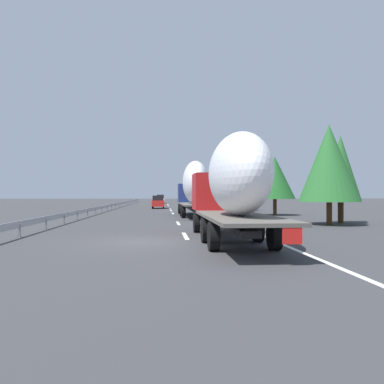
# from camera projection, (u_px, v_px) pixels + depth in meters

# --- Properties ---
(ground_plane) EXTENTS (260.00, 260.00, 0.00)m
(ground_plane) POSITION_uv_depth(u_px,v_px,m) (158.00, 208.00, 56.15)
(ground_plane) COLOR #38383A
(lane_stripe_0) EXTENTS (3.20, 0.20, 0.01)m
(lane_stripe_0) POSITION_uv_depth(u_px,v_px,m) (185.00, 236.00, 18.40)
(lane_stripe_0) COLOR white
(lane_stripe_0) RESTS_ON ground_plane
(lane_stripe_1) EXTENTS (3.20, 0.20, 0.01)m
(lane_stripe_1) POSITION_uv_depth(u_px,v_px,m) (178.00, 223.00, 26.52)
(lane_stripe_1) COLOR white
(lane_stripe_1) RESTS_ON ground_plane
(lane_stripe_2) EXTENTS (3.20, 0.20, 0.01)m
(lane_stripe_2) POSITION_uv_depth(u_px,v_px,m) (173.00, 213.00, 40.26)
(lane_stripe_2) COLOR white
(lane_stripe_2) RESTS_ON ground_plane
(lane_stripe_3) EXTENTS (3.20, 0.20, 0.01)m
(lane_stripe_3) POSITION_uv_depth(u_px,v_px,m) (171.00, 211.00, 47.35)
(lane_stripe_3) COLOR white
(lane_stripe_3) RESTS_ON ground_plane
(lane_stripe_4) EXTENTS (3.20, 0.20, 0.01)m
(lane_stripe_4) POSITION_uv_depth(u_px,v_px,m) (170.00, 209.00, 52.97)
(lane_stripe_4) COLOR white
(lane_stripe_4) RESTS_ON ground_plane
(lane_stripe_5) EXTENTS (3.20, 0.20, 0.01)m
(lane_stripe_5) POSITION_uv_depth(u_px,v_px,m) (169.00, 206.00, 67.08)
(lane_stripe_5) COLOR white
(lane_stripe_5) RESTS_ON ground_plane
(lane_stripe_6) EXTENTS (3.20, 0.20, 0.01)m
(lane_stripe_6) POSITION_uv_depth(u_px,v_px,m) (168.00, 205.00, 73.91)
(lane_stripe_6) COLOR white
(lane_stripe_6) RESTS_ON ground_plane
(lane_stripe_7) EXTENTS (3.20, 0.20, 0.01)m
(lane_stripe_7) POSITION_uv_depth(u_px,v_px,m) (168.00, 204.00, 78.19)
(lane_stripe_7) COLOR white
(lane_stripe_7) RESTS_ON ground_plane
(edge_line_right) EXTENTS (110.00, 0.20, 0.01)m
(edge_line_right) POSITION_uv_depth(u_px,v_px,m) (192.00, 207.00, 61.56)
(edge_line_right) COLOR white
(edge_line_right) RESTS_ON ground_plane
(truck_lead) EXTENTS (13.52, 2.55, 4.97)m
(truck_lead) POSITION_uv_depth(u_px,v_px,m) (194.00, 187.00, 34.96)
(truck_lead) COLOR navy
(truck_lead) RESTS_ON ground_plane
(truck_trailing) EXTENTS (12.08, 2.55, 4.35)m
(truck_trailing) POSITION_uv_depth(u_px,v_px,m) (232.00, 184.00, 15.87)
(truck_trailing) COLOR #B21919
(truck_trailing) RESTS_ON ground_plane
(car_red_compact) EXTENTS (4.60, 1.75, 1.85)m
(car_red_compact) POSITION_uv_depth(u_px,v_px,m) (158.00, 202.00, 54.90)
(car_red_compact) COLOR red
(car_red_compact) RESTS_ON ground_plane
(car_white_van) EXTENTS (4.08, 1.75, 1.96)m
(car_white_van) POSITION_uv_depth(u_px,v_px,m) (160.00, 199.00, 85.29)
(car_white_van) COLOR white
(car_white_van) RESTS_ON ground_plane
(road_sign) EXTENTS (0.10, 0.90, 3.16)m
(road_sign) POSITION_uv_depth(u_px,v_px,m) (208.00, 193.00, 50.09)
(road_sign) COLOR gray
(road_sign) RESTS_ON ground_plane
(tree_0) EXTENTS (2.92, 2.92, 7.10)m
(tree_0) POSITION_uv_depth(u_px,v_px,m) (239.00, 176.00, 45.49)
(tree_0) COLOR #472D19
(tree_0) RESTS_ON ground_plane
(tree_1) EXTENTS (3.98, 3.98, 6.64)m
(tree_1) POSITION_uv_depth(u_px,v_px,m) (329.00, 163.00, 25.26)
(tree_1) COLOR #472D19
(tree_1) RESTS_ON ground_plane
(tree_2) EXTENTS (2.74, 2.74, 6.16)m
(tree_2) POSITION_uv_depth(u_px,v_px,m) (341.00, 168.00, 26.82)
(tree_2) COLOR #472D19
(tree_2) RESTS_ON ground_plane
(tree_3) EXTENTS (3.04, 3.04, 7.28)m
(tree_3) POSITION_uv_depth(u_px,v_px,m) (235.00, 176.00, 48.96)
(tree_3) COLOR #472D19
(tree_3) RESTS_ON ground_plane
(tree_4) EXTENTS (3.91, 3.91, 5.68)m
(tree_4) POSITION_uv_depth(u_px,v_px,m) (275.00, 178.00, 37.07)
(tree_4) COLOR #472D19
(tree_4) RESTS_ON ground_plane
(guardrail_median) EXTENTS (94.00, 0.10, 0.76)m
(guardrail_median) POSITION_uv_depth(u_px,v_px,m) (119.00, 204.00, 58.67)
(guardrail_median) COLOR #9EA0A5
(guardrail_median) RESTS_ON ground_plane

